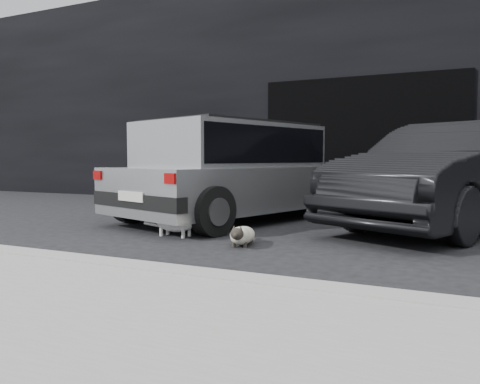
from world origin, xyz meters
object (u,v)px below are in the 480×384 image
at_px(second_car, 455,175).
at_px(cat_siamese, 242,235).
at_px(cat_white, 178,222).
at_px(silver_hatchback, 237,167).

height_order(second_car, cat_siamese, second_car).
bearing_deg(cat_white, cat_siamese, 78.48).
distance_m(silver_hatchback, second_car, 3.15).
bearing_deg(cat_siamese, silver_hatchback, -74.31).
bearing_deg(silver_hatchback, cat_siamese, -44.73).
bearing_deg(second_car, silver_hatchback, -148.13).
distance_m(silver_hatchback, cat_white, 1.88).
xyz_separation_m(second_car, cat_siamese, (-2.12, -2.42, -0.62)).
relative_size(silver_hatchback, cat_siamese, 6.05).
height_order(second_car, cat_white, second_car).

